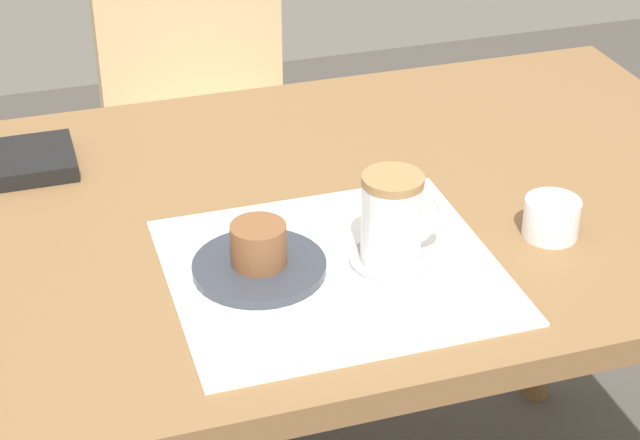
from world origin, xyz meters
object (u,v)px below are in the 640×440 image
Objects in this scene: sugar_bowl at (551,218)px; pastry at (259,244)px; wooden_chair at (212,124)px; small_book at (9,163)px; coffee_mug at (394,218)px; pastry_plate at (259,267)px; dining_table at (296,256)px.

pastry is at bearing 176.29° from sugar_bowl.
small_book is at bearing 47.22° from wooden_chair.
coffee_mug is at bearing 85.63° from wooden_chair.
pastry reaches higher than small_book.
pastry_plate is at bearing 0.00° from pastry.
coffee_mug is (0.16, -0.03, 0.05)m from pastry_plate.
coffee_mug reaches higher than sugar_bowl.
wooden_chair is at bearing 81.90° from pastry.
coffee_mug is (0.07, -0.17, 0.14)m from dining_table.
dining_table is 19.87× the size of pastry.
sugar_bowl is at bearing -30.59° from small_book.
pastry_plate is at bearing 176.29° from sugar_bowl.
coffee_mug is at bearing -179.38° from sugar_bowl.
wooden_chair is 13.52× the size of sugar_bowl.
sugar_bowl is at bearing -3.71° from pastry_plate.
pastry_plate is at bearing -52.89° from small_book.
wooden_chair is at bearing 53.61° from small_book.
wooden_chair is (0.04, 0.75, -0.15)m from dining_table.
wooden_chair reaches higher than pastry_plate.
wooden_chair reaches higher than coffee_mug.
pastry is at bearing 0.00° from pastry_plate.
pastry is 0.59× the size of coffee_mug.
wooden_chair is 0.98m from sugar_bowl.
dining_table is 8.25× the size of pastry_plate.
sugar_bowl is (0.24, -0.91, 0.26)m from wooden_chair.
coffee_mug is at bearing -9.46° from pastry.
small_book is (-0.35, 0.21, 0.09)m from dining_table.
small_book reaches higher than dining_table.
pastry reaches higher than pastry_plate.
pastry_plate is (-0.13, -0.89, 0.24)m from wooden_chair.
wooden_chair is at bearing 86.87° from dining_table.
dining_table is at bearing 150.20° from sugar_bowl.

